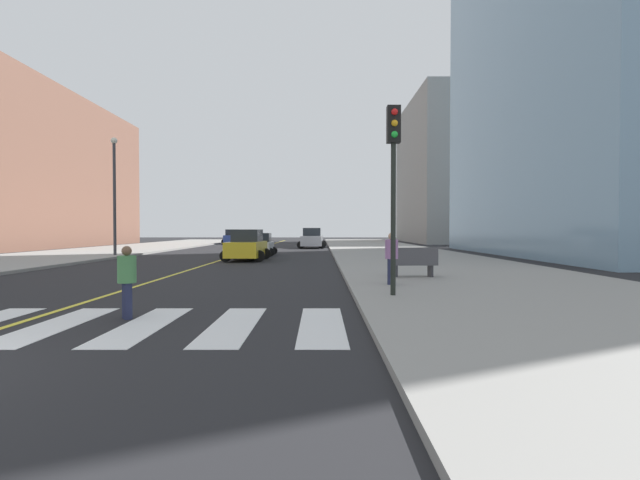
# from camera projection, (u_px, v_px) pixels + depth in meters

# --- Properties ---
(sidewalk_kerb_east) EXTENTS (10.00, 120.00, 0.15)m
(sidewalk_kerb_east) POSITION_uv_depth(u_px,v_px,m) (430.00, 264.00, 25.67)
(sidewalk_kerb_east) COLOR gray
(sidewalk_kerb_east) RESTS_ON ground
(crosswalk_paint) EXTENTS (13.50, 4.00, 0.01)m
(crosswalk_paint) POSITION_uv_depth(u_px,v_px,m) (12.00, 325.00, 9.66)
(crosswalk_paint) COLOR silver
(crosswalk_paint) RESTS_ON ground
(lane_divider_paint) EXTENTS (0.16, 80.00, 0.01)m
(lane_divider_paint) POSITION_uv_depth(u_px,v_px,m) (254.00, 250.00, 45.65)
(lane_divider_paint) COLOR yellow
(lane_divider_paint) RESTS_ON ground
(parking_garage_concrete) EXTENTS (18.00, 24.00, 21.08)m
(parking_garage_concrete) POSITION_uv_depth(u_px,v_px,m) (468.00, 172.00, 71.74)
(parking_garage_concrete) COLOR gray
(parking_garage_concrete) RESTS_ON ground
(low_rise_brick_west) EXTENTS (16.00, 32.00, 16.46)m
(low_rise_brick_west) POSITION_uv_depth(u_px,v_px,m) (11.00, 172.00, 52.33)
(low_rise_brick_west) COLOR brown
(low_rise_brick_west) RESTS_ON ground
(car_yellow_nearest) EXTENTS (2.81, 4.41, 1.94)m
(car_yellow_nearest) POSITION_uv_depth(u_px,v_px,m) (246.00, 246.00, 29.81)
(car_yellow_nearest) COLOR gold
(car_yellow_nearest) RESTS_ON ground
(car_white_second) EXTENTS (2.35, 3.75, 1.68)m
(car_white_second) POSITION_uv_depth(u_px,v_px,m) (260.00, 245.00, 35.35)
(car_white_second) COLOR silver
(car_white_second) RESTS_ON ground
(car_blue_third) EXTENTS (2.74, 4.36, 1.94)m
(car_blue_third) POSITION_uv_depth(u_px,v_px,m) (233.00, 237.00, 63.04)
(car_blue_third) COLOR #2D479E
(car_blue_third) RESTS_ON ground
(car_silver_fourth) EXTENTS (3.02, 4.75, 2.09)m
(car_silver_fourth) POSITION_uv_depth(u_px,v_px,m) (312.00, 239.00, 49.42)
(car_silver_fourth) COLOR #B7B7BC
(car_silver_fourth) RESTS_ON ground
(car_gray_fifth) EXTENTS (2.59, 4.09, 1.81)m
(car_gray_fifth) POSITION_uv_depth(u_px,v_px,m) (249.00, 239.00, 53.09)
(car_gray_fifth) COLOR slate
(car_gray_fifth) RESTS_ON ground
(traffic_light_near_corner) EXTENTS (0.36, 0.41, 5.14)m
(traffic_light_near_corner) POSITION_uv_depth(u_px,v_px,m) (393.00, 163.00, 12.92)
(traffic_light_near_corner) COLOR black
(traffic_light_near_corner) RESTS_ON sidewalk_kerb_east
(park_bench) EXTENTS (1.83, 0.65, 1.12)m
(park_bench) POSITION_uv_depth(u_px,v_px,m) (413.00, 263.00, 17.98)
(park_bench) COLOR #47474C
(park_bench) RESTS_ON sidewalk_kerb_east
(pedestrian_crossing) EXTENTS (0.39, 0.39, 1.59)m
(pedestrian_crossing) POSITION_uv_depth(u_px,v_px,m) (127.00, 279.00, 10.35)
(pedestrian_crossing) COLOR #232847
(pedestrian_crossing) RESTS_ON ground
(pedestrian_waiting_east) EXTENTS (0.42, 0.42, 1.69)m
(pedestrian_waiting_east) POSITION_uv_depth(u_px,v_px,m) (391.00, 256.00, 15.53)
(pedestrian_waiting_east) COLOR #232847
(pedestrian_waiting_east) RESTS_ON sidewalk_kerb_east
(street_lamp) EXTENTS (0.44, 0.44, 8.18)m
(street_lamp) POSITION_uv_depth(u_px,v_px,m) (114.00, 187.00, 33.09)
(street_lamp) COLOR #38383D
(street_lamp) RESTS_ON sidewalk_kerb_west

